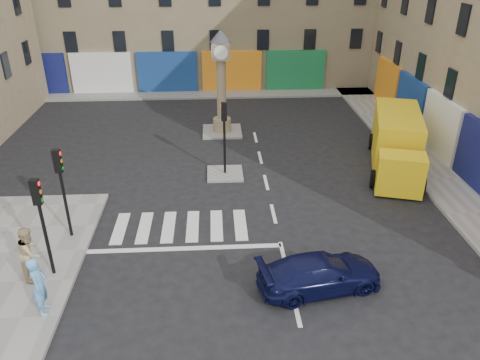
{
  "coord_description": "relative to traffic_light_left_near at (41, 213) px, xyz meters",
  "views": [
    {
      "loc": [
        -2.49,
        -13.44,
        10.58
      ],
      "look_at": [
        -1.5,
        3.42,
        2.0
      ],
      "focal_mm": 35.0,
      "sensor_mm": 36.0,
      "label": 1
    }
  ],
  "objects": [
    {
      "name": "ground",
      "position": [
        8.3,
        -0.2,
        -2.62
      ],
      "size": [
        120.0,
        120.0,
        0.0
      ],
      "primitive_type": "plane",
      "color": "black",
      "rests_on": "ground"
    },
    {
      "name": "sidewalk_right",
      "position": [
        17.0,
        9.8,
        -2.55
      ],
      "size": [
        2.6,
        30.0,
        0.15
      ],
      "primitive_type": "cube",
      "color": "gray",
      "rests_on": "ground"
    },
    {
      "name": "sidewalk_far",
      "position": [
        4.3,
        22.0,
        -2.55
      ],
      "size": [
        32.0,
        2.4,
        0.15
      ],
      "primitive_type": "cube",
      "color": "gray",
      "rests_on": "ground"
    },
    {
      "name": "island_near",
      "position": [
        6.3,
        7.8,
        -2.56
      ],
      "size": [
        1.8,
        1.8,
        0.12
      ],
      "primitive_type": "cube",
      "color": "gray",
      "rests_on": "ground"
    },
    {
      "name": "island_far",
      "position": [
        6.3,
        13.8,
        -2.56
      ],
      "size": [
        2.4,
        2.4,
        0.12
      ],
      "primitive_type": "cube",
      "color": "gray",
      "rests_on": "ground"
    },
    {
      "name": "traffic_light_left_near",
      "position": [
        0.0,
        0.0,
        0.0
      ],
      "size": [
        0.28,
        0.22,
        3.7
      ],
      "color": "black",
      "rests_on": "sidewalk_left"
    },
    {
      "name": "traffic_light_left_far",
      "position": [
        0.0,
        2.4,
        0.0
      ],
      "size": [
        0.28,
        0.22,
        3.7
      ],
      "color": "black",
      "rests_on": "sidewalk_left"
    },
    {
      "name": "traffic_light_island",
      "position": [
        6.3,
        7.8,
        -0.03
      ],
      "size": [
        0.28,
        0.22,
        3.7
      ],
      "color": "black",
      "rests_on": "island_near"
    },
    {
      "name": "clock_pillar",
      "position": [
        6.3,
        13.8,
        0.93
      ],
      "size": [
        1.2,
        1.2,
        6.1
      ],
      "color": "#9C8866",
      "rests_on": "island_far"
    },
    {
      "name": "navy_sedan",
      "position": [
        9.24,
        -1.18,
        -2.0
      ],
      "size": [
        4.52,
        2.53,
        1.24
      ],
      "primitive_type": "imported",
      "rotation": [
        0.0,
        0.0,
        1.77
      ],
      "color": "black",
      "rests_on": "ground"
    },
    {
      "name": "yellow_van",
      "position": [
        15.28,
        8.41,
        -1.3
      ],
      "size": [
        4.17,
        7.64,
        2.66
      ],
      "rotation": [
        0.0,
        0.0,
        -0.29
      ],
      "color": "yellow",
      "rests_on": "ground"
    },
    {
      "name": "pedestrian_blue",
      "position": [
        0.3,
        -1.96,
        -1.46
      ],
      "size": [
        0.55,
        0.78,
        2.01
      ],
      "primitive_type": "imported",
      "rotation": [
        0.0,
        0.0,
        1.67
      ],
      "color": "#62A5E1",
      "rests_on": "sidewalk_left"
    },
    {
      "name": "pedestrian_tan",
      "position": [
        -0.58,
        -0.15,
        -1.48
      ],
      "size": [
        0.83,
        1.03,
        1.99
      ],
      "primitive_type": "imported",
      "rotation": [
        0.0,
        0.0,
        1.66
      ],
      "color": "tan",
      "rests_on": "sidewalk_left"
    }
  ]
}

